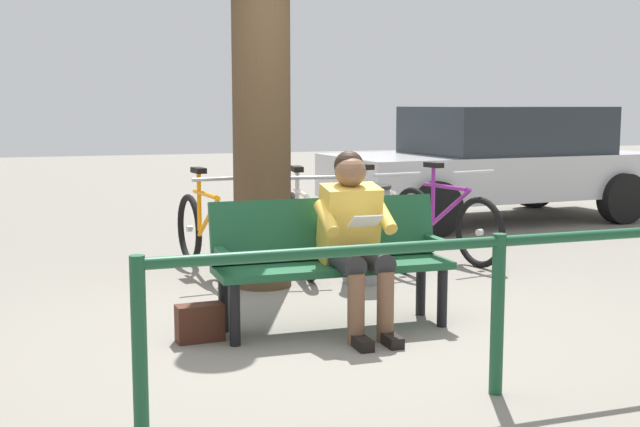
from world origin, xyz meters
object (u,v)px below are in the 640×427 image
bicycle_orange (301,230)px  parked_car (496,161)px  bicycle_silver (206,233)px  tree_trunk (261,71)px  handbag (200,323)px  bicycle_black (444,222)px  litter_bin (366,233)px  bench (330,253)px  person_reading (355,233)px  bicycle_green (374,226)px

bicycle_orange → parked_car: size_ratio=0.39×
bicycle_silver → parked_car: size_ratio=0.39×
tree_trunk → bicycle_orange: bearing=-131.8°
handbag → parked_car: bearing=-137.0°
bicycle_black → bicycle_silver: (2.34, -0.07, 0.00)m
litter_bin → bicycle_orange: (0.37, -0.69, -0.06)m
bench → person_reading: size_ratio=1.33×
person_reading → parked_car: parked_car is taller
person_reading → parked_car: 5.76m
person_reading → litter_bin: size_ratio=1.45×
litter_bin → bicycle_green: size_ratio=0.50×
tree_trunk → bicycle_green: 1.99m
bench → bicycle_black: 2.75m
handbag → bench: bearing=-175.1°
bicycle_orange → bicycle_green: bearing=102.3°
litter_bin → bicycle_black: bearing=-146.3°
bench → litter_bin: (-0.76, -1.26, -0.09)m
handbag → bicycle_black: bearing=-143.3°
person_reading → parked_car: size_ratio=0.28×
person_reading → bicycle_silver: (0.57, -2.24, -0.31)m
bench → parked_car: (-3.77, -4.28, 0.27)m
bench → bicycle_black: size_ratio=0.97×
person_reading → bicycle_black: bearing=-129.1°
litter_bin → handbag: bearing=38.6°
bench → handbag: bench is taller
litter_bin → bicycle_black: size_ratio=0.50×
bicycle_green → person_reading: bearing=-33.1°
litter_bin → bicycle_silver: 1.47m
litter_bin → bicycle_green: bearing=-116.7°
tree_trunk → parked_car: bearing=-143.3°
bicycle_green → bicycle_black: bearing=81.8°
tree_trunk → litter_bin: 1.62m
bicycle_black → bicycle_orange: bearing=-100.2°
bicycle_black → litter_bin: bearing=-68.5°
litter_bin → bicycle_black: 1.35m
person_reading → litter_bin: 1.59m
bicycle_silver → parked_car: bearing=110.6°
person_reading → bicycle_silver: bearing=-75.7°
bicycle_green → bicycle_silver: 1.60m
handbag → tree_trunk: (-0.80, -1.47, 1.66)m
bicycle_orange → litter_bin: bearing=35.9°
litter_bin → bicycle_green: bicycle_green is taller
bicycle_silver → tree_trunk: bearing=19.7°
tree_trunk → bicycle_orange: size_ratio=2.12×
person_reading → litter_bin: (-0.65, -1.42, -0.25)m
litter_bin → bench: bearing=58.8°
bicycle_black → parked_car: 2.99m
bicycle_black → parked_car: bearing=128.1°
bench → bicycle_silver: bearing=-77.5°
litter_bin → bicycle_green: (-0.38, -0.75, -0.06)m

